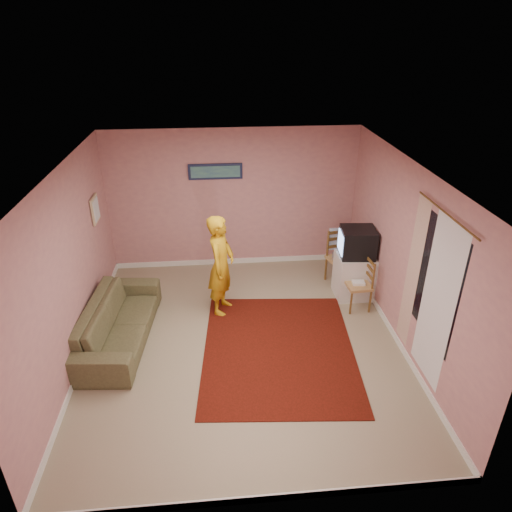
{
  "coord_description": "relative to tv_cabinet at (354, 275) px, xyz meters",
  "views": [
    {
      "loc": [
        -0.31,
        -5.34,
        4.19
      ],
      "look_at": [
        0.24,
        0.6,
        1.12
      ],
      "focal_mm": 32.0,
      "sensor_mm": 36.0,
      "label": 1
    }
  ],
  "objects": [
    {
      "name": "ground",
      "position": [
        -1.95,
        -1.16,
        -0.38
      ],
      "size": [
        5.0,
        5.0,
        0.0
      ],
      "primitive_type": "plane",
      "color": "gray",
      "rests_on": "ground"
    },
    {
      "name": "wall_back",
      "position": [
        -1.95,
        1.34,
        0.92
      ],
      "size": [
        4.5,
        0.02,
        2.6
      ],
      "primitive_type": "cube",
      "color": "tan",
      "rests_on": "ground"
    },
    {
      "name": "wall_front",
      "position": [
        -1.95,
        -3.66,
        0.92
      ],
      "size": [
        4.5,
        0.02,
        2.6
      ],
      "primitive_type": "cube",
      "color": "tan",
      "rests_on": "ground"
    },
    {
      "name": "wall_left",
      "position": [
        -4.2,
        -1.16,
        0.92
      ],
      "size": [
        0.02,
        5.0,
        2.6
      ],
      "primitive_type": "cube",
      "color": "tan",
      "rests_on": "ground"
    },
    {
      "name": "wall_right",
      "position": [
        0.3,
        -1.16,
        0.92
      ],
      "size": [
        0.02,
        5.0,
        2.6
      ],
      "primitive_type": "cube",
      "color": "tan",
      "rests_on": "ground"
    },
    {
      "name": "ceiling",
      "position": [
        -1.95,
        -1.16,
        2.22
      ],
      "size": [
        4.5,
        5.0,
        0.02
      ],
      "primitive_type": "cube",
      "color": "white",
      "rests_on": "wall_back"
    },
    {
      "name": "baseboard_back",
      "position": [
        -1.95,
        1.33,
        -0.33
      ],
      "size": [
        4.5,
        0.02,
        0.1
      ],
      "primitive_type": "cube",
      "color": "white",
      "rests_on": "ground"
    },
    {
      "name": "baseboard_front",
      "position": [
        -1.95,
        -3.65,
        -0.33
      ],
      "size": [
        4.5,
        0.02,
        0.1
      ],
      "primitive_type": "cube",
      "color": "white",
      "rests_on": "ground"
    },
    {
      "name": "baseboard_left",
      "position": [
        -4.19,
        -1.16,
        -0.33
      ],
      "size": [
        0.02,
        5.0,
        0.1
      ],
      "primitive_type": "cube",
      "color": "white",
      "rests_on": "ground"
    },
    {
      "name": "baseboard_right",
      "position": [
        0.29,
        -1.16,
        -0.33
      ],
      "size": [
        0.02,
        5.0,
        0.1
      ],
      "primitive_type": "cube",
      "color": "white",
      "rests_on": "ground"
    },
    {
      "name": "window",
      "position": [
        0.29,
        -2.06,
        1.07
      ],
      "size": [
        0.01,
        1.1,
        1.5
      ],
      "primitive_type": "cube",
      "color": "black",
      "rests_on": "wall_right"
    },
    {
      "name": "curtain_sheer",
      "position": [
        0.28,
        -2.21,
        0.87
      ],
      "size": [
        0.01,
        0.75,
        2.1
      ],
      "primitive_type": "cube",
      "color": "white",
      "rests_on": "wall_right"
    },
    {
      "name": "curtain_floral",
      "position": [
        0.26,
        -1.51,
        0.87
      ],
      "size": [
        0.01,
        0.35,
        2.1
      ],
      "primitive_type": "cube",
      "color": "beige",
      "rests_on": "wall_right"
    },
    {
      "name": "curtain_rod",
      "position": [
        0.25,
        -2.06,
        1.94
      ],
      "size": [
        0.02,
        1.4,
        0.02
      ],
      "primitive_type": "cylinder",
      "rotation": [
        1.57,
        0.0,
        0.0
      ],
      "color": "brown",
      "rests_on": "wall_right"
    },
    {
      "name": "picture_back",
      "position": [
        -2.25,
        1.31,
        1.47
      ],
      "size": [
        0.95,
        0.04,
        0.28
      ],
      "color": "#161C3C",
      "rests_on": "wall_back"
    },
    {
      "name": "picture_left",
      "position": [
        -4.17,
        0.44,
        1.17
      ],
      "size": [
        0.04,
        0.38,
        0.42
      ],
      "color": "#CFBB8E",
      "rests_on": "wall_left"
    },
    {
      "name": "area_rug",
      "position": [
        -1.46,
        -1.35,
        -0.37
      ],
      "size": [
        2.33,
        2.82,
        0.01
      ],
      "primitive_type": "cube",
      "rotation": [
        0.0,
        0.0,
        -0.08
      ],
      "color": "black",
      "rests_on": "ground"
    },
    {
      "name": "tv_cabinet",
      "position": [
        0.0,
        0.0,
        0.0
      ],
      "size": [
        0.6,
        0.54,
        0.76
      ],
      "primitive_type": "cube",
      "color": "silver",
      "rests_on": "ground"
    },
    {
      "name": "crt_tv",
      "position": [
        -0.01,
        0.0,
        0.62
      ],
      "size": [
        0.59,
        0.54,
        0.47
      ],
      "rotation": [
        0.0,
        0.0,
        -0.09
      ],
      "color": "black",
      "rests_on": "tv_cabinet"
    },
    {
      "name": "chair_a",
      "position": [
        -0.11,
        0.44,
        0.2
      ],
      "size": [
        0.53,
        0.52,
        0.52
      ],
      "rotation": [
        0.0,
        0.0,
        0.28
      ],
      "color": "tan",
      "rests_on": "ground"
    },
    {
      "name": "dvd_player",
      "position": [
        -0.11,
        0.44,
        0.14
      ],
      "size": [
        0.37,
        0.31,
        0.05
      ],
      "primitive_type": "cube",
      "rotation": [
        0.0,
        0.0,
        -0.31
      ],
      "color": "silver",
      "rests_on": "chair_a"
    },
    {
      "name": "blue_throw",
      "position": [
        -0.11,
        0.63,
        0.39
      ],
      "size": [
        0.39,
        0.05,
        0.41
      ],
      "primitive_type": "cube",
      "color": "#99C1FB",
      "rests_on": "chair_a"
    },
    {
      "name": "chair_b",
      "position": [
        -0.04,
        -0.38,
        0.15
      ],
      "size": [
        0.4,
        0.42,
        0.47
      ],
      "rotation": [
        0.0,
        0.0,
        -1.5
      ],
      "color": "tan",
      "rests_on": "ground"
    },
    {
      "name": "game_console",
      "position": [
        -0.04,
        -0.38,
        0.09
      ],
      "size": [
        0.2,
        0.16,
        0.04
      ],
      "primitive_type": "cube",
      "rotation": [
        0.0,
        0.0,
        -0.07
      ],
      "color": "white",
      "rests_on": "chair_b"
    },
    {
      "name": "sofa",
      "position": [
        -3.75,
        -0.89,
        -0.07
      ],
      "size": [
        1.02,
        2.2,
        0.62
      ],
      "primitive_type": "imported",
      "rotation": [
        0.0,
        0.0,
        1.48
      ],
      "color": "brown",
      "rests_on": "ground"
    },
    {
      "name": "person",
      "position": [
        -2.23,
        -0.25,
        0.44
      ],
      "size": [
        0.57,
        0.7,
        1.65
      ],
      "primitive_type": "imported",
      "rotation": [
        0.0,
        0.0,
        1.23
      ],
      "color": "#C89312",
      "rests_on": "ground"
    }
  ]
}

